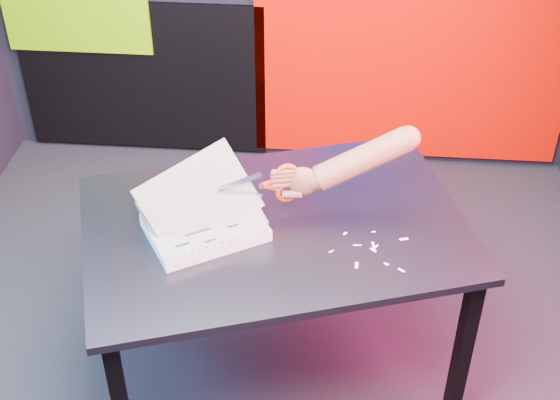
{
  "coord_description": "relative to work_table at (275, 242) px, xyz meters",
  "views": [
    {
      "loc": [
        0.29,
        -2.12,
        2.42
      ],
      "look_at": [
        0.11,
        -0.08,
        0.87
      ],
      "focal_mm": 50.0,
      "sensor_mm": 36.0,
      "label": 1
    }
  ],
  "objects": [
    {
      "name": "printout_stack",
      "position": [
        -0.23,
        -0.06,
        0.11
      ],
      "size": [
        0.46,
        0.42,
        0.28
      ],
      "rotation": [
        0.0,
        0.0,
        0.54
      ],
      "color": "white",
      "rests_on": "work_table"
    },
    {
      "name": "paper_clippings",
      "position": [
        0.34,
        -0.11,
        0.08
      ],
      "size": [
        0.26,
        0.2,
        0.0
      ],
      "color": "white",
      "rests_on": "work_table"
    },
    {
      "name": "room",
      "position": [
        -0.09,
        0.06,
        0.68
      ],
      "size": [
        3.01,
        3.01,
        2.71
      ],
      "color": "#222328",
      "rests_on": "ground"
    },
    {
      "name": "work_table",
      "position": [
        0.0,
        0.0,
        0.0
      ],
      "size": [
        1.49,
        1.22,
        0.75
      ],
      "rotation": [
        0.0,
        0.0,
        0.31
      ],
      "color": "black",
      "rests_on": "ground"
    },
    {
      "name": "hand_forearm",
      "position": [
        0.25,
        0.11,
        0.28
      ],
      "size": [
        0.48,
        0.17,
        0.23
      ],
      "rotation": [
        0.0,
        0.0,
        0.25
      ],
      "color": "brown",
      "rests_on": "work_table"
    },
    {
      "name": "scissors",
      "position": [
        0.02,
        0.05,
        0.22
      ],
      "size": [
        0.27,
        0.08,
        0.15
      ],
      "rotation": [
        0.0,
        0.0,
        0.25
      ],
      "color": "#A7A7C1",
      "rests_on": "printout_stack"
    }
  ]
}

